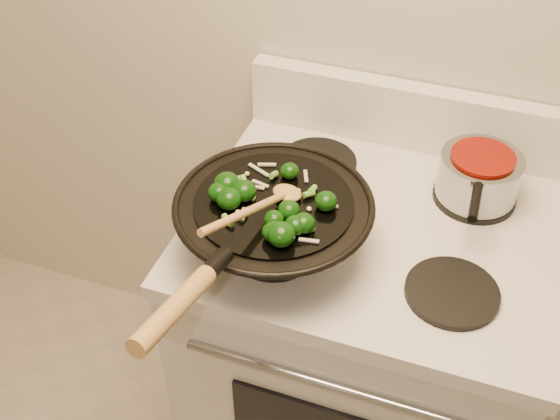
% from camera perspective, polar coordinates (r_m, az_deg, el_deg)
% --- Properties ---
extents(stove, '(0.78, 0.67, 1.08)m').
position_cam_1_polar(stove, '(1.84, 6.66, -11.35)').
color(stove, white).
rests_on(stove, ground).
extents(wok, '(0.39, 0.65, 0.21)m').
position_cam_1_polar(wok, '(1.37, -0.60, -1.07)').
color(wok, black).
rests_on(wok, stove).
extents(stirfry, '(0.25, 0.24, 0.05)m').
position_cam_1_polar(stirfry, '(1.30, -1.19, 0.37)').
color(stirfry, black).
rests_on(stirfry, wok).
extents(wooden_spoon, '(0.11, 0.27, 0.09)m').
position_cam_1_polar(wooden_spoon, '(1.29, -1.27, 0.53)').
color(wooden_spoon, '#B08145').
rests_on(wooden_spoon, wok).
extents(saucepan, '(0.18, 0.28, 0.10)m').
position_cam_1_polar(saucepan, '(1.56, 15.86, 2.70)').
color(saucepan, '#94979C').
rests_on(saucepan, stove).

